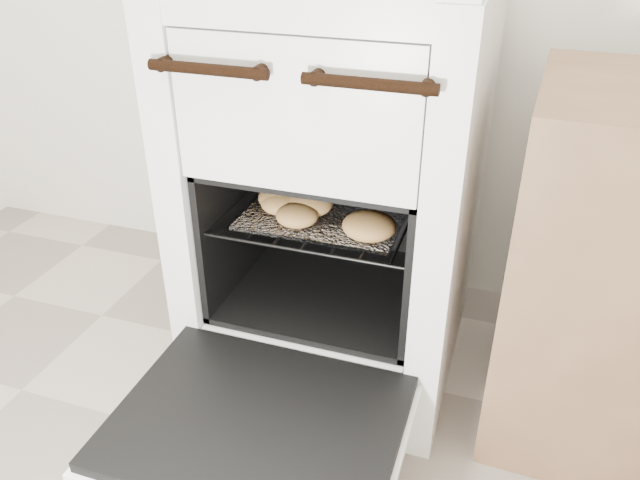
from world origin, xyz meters
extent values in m
cube|color=silver|center=(0.07, 1.15, 0.50)|extent=(0.65, 0.69, 0.99)
cylinder|color=black|center=(-0.09, 0.79, 0.86)|extent=(0.24, 0.02, 0.02)
cylinder|color=black|center=(0.22, 0.79, 0.86)|extent=(0.24, 0.02, 0.02)
cube|color=black|center=(0.07, 0.59, 0.22)|extent=(0.56, 0.43, 0.03)
cube|color=silver|center=(0.07, 0.59, 0.21)|extent=(0.58, 0.45, 0.02)
cylinder|color=black|center=(-0.17, 1.07, 0.48)|extent=(0.01, 0.45, 0.01)
cylinder|color=black|center=(0.30, 1.07, 0.48)|extent=(0.01, 0.45, 0.01)
cylinder|color=black|center=(0.07, 0.85, 0.48)|extent=(0.46, 0.01, 0.01)
cylinder|color=black|center=(0.07, 1.28, 0.48)|extent=(0.46, 0.01, 0.01)
cylinder|color=black|center=(-0.13, 1.07, 0.48)|extent=(0.01, 0.43, 0.01)
cylinder|color=black|center=(-0.06, 1.07, 0.48)|extent=(0.01, 0.43, 0.01)
cylinder|color=black|center=(0.00, 1.07, 0.48)|extent=(0.01, 0.43, 0.01)
cylinder|color=black|center=(0.07, 1.07, 0.48)|extent=(0.01, 0.43, 0.01)
cylinder|color=black|center=(0.13, 1.07, 0.48)|extent=(0.01, 0.43, 0.01)
cylinder|color=black|center=(0.20, 1.07, 0.48)|extent=(0.01, 0.43, 0.01)
cylinder|color=black|center=(0.26, 1.07, 0.48)|extent=(0.01, 0.43, 0.01)
cube|color=white|center=(0.07, 1.05, 0.48)|extent=(0.37, 0.32, 0.01)
ellipsoid|color=#B58E48|center=(-0.03, 0.99, 0.51)|extent=(0.14, 0.14, 0.05)
ellipsoid|color=#B58E48|center=(0.03, 1.00, 0.51)|extent=(0.12, 0.12, 0.05)
ellipsoid|color=#B58E48|center=(0.19, 0.94, 0.51)|extent=(0.13, 0.13, 0.05)
ellipsoid|color=#B58E48|center=(0.02, 0.94, 0.51)|extent=(0.12, 0.12, 0.05)
ellipsoid|color=#B58E48|center=(0.02, 1.07, 0.51)|extent=(0.14, 0.14, 0.04)
ellipsoid|color=#B58E48|center=(-0.04, 1.01, 0.51)|extent=(0.14, 0.14, 0.05)
camera|label=1|loc=(0.47, -0.22, 1.15)|focal=35.00mm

